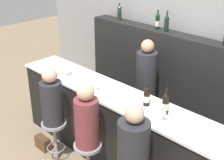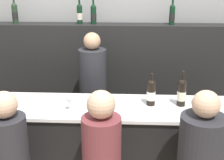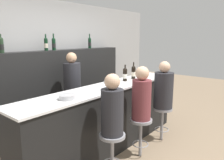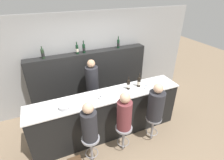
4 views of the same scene
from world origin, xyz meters
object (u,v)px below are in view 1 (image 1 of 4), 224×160
Objects in this scene: wine_glass_0 at (97,84)px; guest_seated_right at (133,146)px; wine_bottle_backbar_0 at (119,13)px; wine_glass_1 at (164,114)px; bar_stool_middle at (88,154)px; guest_seated_middle at (87,119)px; wine_bottle_counter_1 at (165,104)px; wine_bottle_backbar_2 at (167,23)px; metal_bowl at (64,73)px; bartender at (145,94)px; handbag at (43,143)px; wine_bottle_backbar_1 at (157,21)px; guest_seated_left at (52,99)px; wine_bottle_counter_0 at (147,96)px; bar_stool_left at (55,131)px.

guest_seated_right is (1.05, -0.46, -0.21)m from wine_glass_0.
wine_bottle_backbar_0 is 2.26× the size of wine_glass_1.
guest_seated_middle is (-0.00, 0.00, 0.51)m from bar_stool_middle.
wine_bottle_backbar_0 is at bearing 147.17° from wine_bottle_counter_1.
bar_stool_middle is 0.74× the size of guest_seated_right.
wine_bottle_backbar_2 reaches higher than metal_bowl.
guest_seated_middle reaches higher than wine_bottle_counter_1.
handbag is (-0.85, -1.36, -0.65)m from bartender.
wine_bottle_backbar_1 is 1.40× the size of metal_bowl.
guest_seated_left reaches higher than metal_bowl.
wine_glass_0 is at bearing 124.58° from bar_stool_middle.
guest_seated_middle is at bearing 0.00° from handbag.
wine_bottle_backbar_0 is 0.48× the size of bar_stool_middle.
metal_bowl is 0.35× the size of bar_stool_middle.
bar_stool_middle is (0.31, -0.46, -0.71)m from wine_glass_0.
handbag is at bearing -91.60° from metal_bowl.
wine_glass_1 is at bearing -42.95° from bartender.
guest_seated_middle is at bearing -137.79° from wine_bottle_counter_1.
wine_glass_1 is 0.16× the size of guest_seated_right.
guest_seated_middle is 0.51× the size of bartender.
wine_bottle_backbar_1 reaches higher than guest_seated_left.
bar_stool_middle is 0.75× the size of guest_seated_middle.
metal_bowl is at bearing 178.69° from wine_glass_0.
wine_bottle_backbar_2 reaches higher than wine_bottle_counter_1.
guest_seated_left is (-1.10, -0.61, -0.23)m from wine_bottle_counter_0.
wine_bottle_counter_1 is at bearing 19.42° from handbag.
guest_seated_right is (1.44, 0.00, 0.00)m from guest_seated_left.
bar_stool_left is 0.75× the size of guest_seated_middle.
bartender is at bearing 139.63° from wine_bottle_counter_1.
guest_seated_middle is (-0.40, -0.61, -0.22)m from wine_bottle_counter_0.
wine_bottle_backbar_0 reaches higher than wine_glass_0.
wine_bottle_backbar_0 is 2.47m from handbag.
wine_bottle_backbar_1 reaches higher than wine_glass_0.
wine_bottle_counter_0 is 1.15× the size of handbag.
wine_glass_0 is at bearing 180.00° from wine_glass_1.
wine_glass_0 reaches higher than wine_glass_1.
guest_seated_left is (0.51, -1.83, -0.78)m from wine_bottle_backbar_0.
bartender is at bearing 137.05° from wine_glass_1.
guest_seated_left is (0.34, -0.47, -0.14)m from metal_bowl.
metal_bowl is 0.13× the size of bartender.
guest_seated_right is at bearing -84.39° from wine_bottle_counter_1.
guest_seated_left reaches higher than bar_stool_left.
wine_bottle_backbar_0 is 1.50m from bartender.
guest_seated_right reaches higher than wine_glass_1.
wine_glass_1 is at bearing -0.00° from wine_glass_0.
metal_bowl is at bearing 88.40° from handbag.
guest_seated_right is at bearing -58.02° from wine_bottle_backbar_1.
bar_stool_left is at bearing -162.69° from wine_glass_1.
wine_glass_1 is 0.16× the size of guest_seated_middle.
bar_stool_left is (-1.10, -0.61, -0.73)m from wine_bottle_counter_0.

